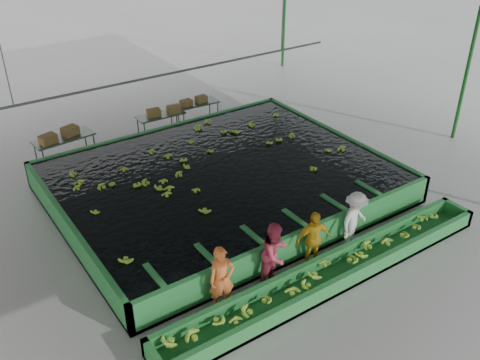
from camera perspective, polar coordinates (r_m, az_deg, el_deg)
ground at (r=16.12m, az=1.00°, el=-3.81°), size 80.00×80.00×0.00m
shed_roof at (r=13.97m, az=1.19°, el=13.47°), size 20.00×22.00×0.04m
shed_posts at (r=14.87m, az=1.09°, el=4.21°), size 20.00×22.00×5.00m
flotation_tank at (r=16.94m, az=-1.91°, el=-0.21°), size 10.00×8.00×0.90m
tank_water at (r=16.74m, az=-1.93°, el=0.97°), size 9.70×7.70×0.00m
sorting_trough at (r=13.79m, az=9.80°, el=-9.80°), size 10.00×1.00×0.50m
cableway_rail at (r=18.68m, az=-7.96°, el=11.09°), size 0.08×0.08×14.00m
rail_hanger_left at (r=16.89m, az=-23.67°, el=10.39°), size 0.04×0.04×2.00m
rail_hanger_right at (r=20.99m, az=4.53°, el=16.24°), size 0.04×0.04×2.00m
worker_a at (r=12.53m, az=-1.96°, el=-10.48°), size 0.70×0.54×1.70m
worker_b at (r=13.21m, az=3.77°, el=-7.89°), size 1.02×0.89×1.76m
worker_c at (r=13.89m, az=7.79°, el=-6.29°), size 1.02×0.61×1.63m
worker_d at (r=14.76m, az=12.14°, el=-4.20°), size 1.22×0.91×1.68m
packing_table_left at (r=19.88m, az=-18.11°, el=3.14°), size 2.16×1.05×0.95m
packing_table_mid at (r=21.19m, az=-8.41°, el=5.90°), size 1.88×0.80×0.84m
packing_table_right at (r=22.00m, az=-4.85°, el=7.13°), size 2.00×0.87×0.90m
box_stack_left at (r=19.58m, az=-18.65°, el=4.18°), size 1.48×0.77×0.31m
box_stack_mid at (r=20.99m, az=-8.10°, el=6.94°), size 1.34×0.57×0.28m
box_stack_right at (r=21.72m, az=-4.94°, el=8.09°), size 1.18×0.39×0.25m
floating_bananas at (r=17.34m, az=-3.36°, el=2.03°), size 8.60×5.86×0.12m
trough_bananas at (r=13.69m, az=9.85°, el=-9.32°), size 9.06×0.60×0.12m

